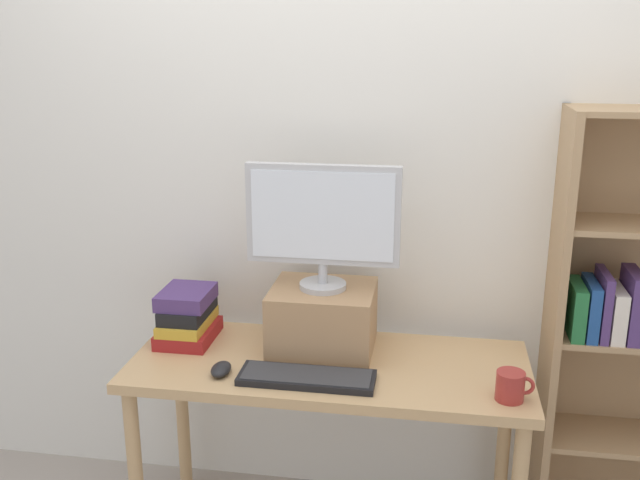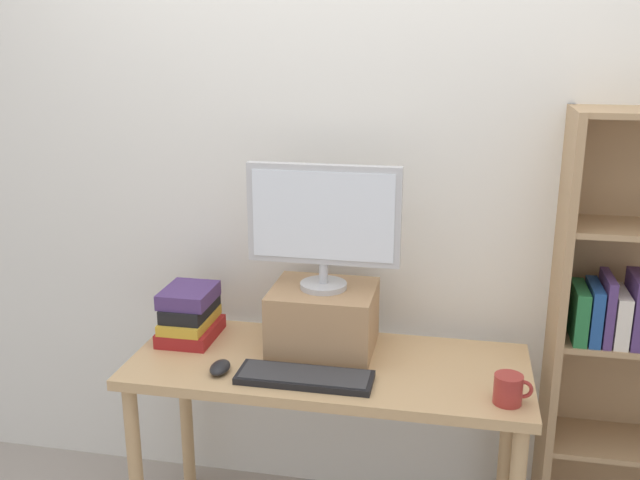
{
  "view_description": "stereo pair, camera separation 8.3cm",
  "coord_description": "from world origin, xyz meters",
  "px_view_note": "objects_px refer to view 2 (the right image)",
  "views": [
    {
      "loc": [
        0.33,
        -2.21,
        1.83
      ],
      "look_at": [
        -0.04,
        0.04,
        1.16
      ],
      "focal_mm": 40.0,
      "sensor_mm": 36.0,
      "label": 1
    },
    {
      "loc": [
        0.41,
        -2.2,
        1.83
      ],
      "look_at": [
        -0.04,
        0.04,
        1.16
      ],
      "focal_mm": 40.0,
      "sensor_mm": 36.0,
      "label": 2
    }
  ],
  "objects_px": {
    "desk": "(328,386)",
    "coffee_mug": "(509,389)",
    "riser_box": "(323,318)",
    "keyboard": "(305,377)",
    "computer_monitor": "(324,220)",
    "book_stack": "(190,314)",
    "computer_mouse": "(220,368)"
  },
  "relations": [
    {
      "from": "desk",
      "to": "book_stack",
      "type": "xyz_separation_m",
      "value": [
        -0.54,
        0.1,
        0.18
      ]
    },
    {
      "from": "desk",
      "to": "computer_mouse",
      "type": "relative_size",
      "value": 13.15
    },
    {
      "from": "riser_box",
      "to": "keyboard",
      "type": "bearing_deg",
      "value": -92.67
    },
    {
      "from": "desk",
      "to": "coffee_mug",
      "type": "xyz_separation_m",
      "value": [
        0.59,
        -0.17,
        0.14
      ]
    },
    {
      "from": "computer_monitor",
      "to": "computer_mouse",
      "type": "relative_size",
      "value": 5.09
    },
    {
      "from": "riser_box",
      "to": "computer_mouse",
      "type": "height_order",
      "value": "riser_box"
    },
    {
      "from": "computer_mouse",
      "to": "riser_box",
      "type": "bearing_deg",
      "value": 40.21
    },
    {
      "from": "riser_box",
      "to": "computer_mouse",
      "type": "xyz_separation_m",
      "value": [
        -0.3,
        -0.25,
        -0.1
      ]
    },
    {
      "from": "desk",
      "to": "keyboard",
      "type": "bearing_deg",
      "value": -108.24
    },
    {
      "from": "computer_monitor",
      "to": "coffee_mug",
      "type": "height_order",
      "value": "computer_monitor"
    },
    {
      "from": "desk",
      "to": "computer_monitor",
      "type": "height_order",
      "value": "computer_monitor"
    },
    {
      "from": "riser_box",
      "to": "computer_mouse",
      "type": "relative_size",
      "value": 3.47
    },
    {
      "from": "computer_mouse",
      "to": "coffee_mug",
      "type": "bearing_deg",
      "value": -1.3
    },
    {
      "from": "computer_monitor",
      "to": "coffee_mug",
      "type": "bearing_deg",
      "value": -23.54
    },
    {
      "from": "riser_box",
      "to": "computer_monitor",
      "type": "xyz_separation_m",
      "value": [
        -0.0,
        -0.0,
        0.36
      ]
    },
    {
      "from": "computer_monitor",
      "to": "book_stack",
      "type": "xyz_separation_m",
      "value": [
        -0.5,
        0.0,
        -0.38
      ]
    },
    {
      "from": "riser_box",
      "to": "computer_monitor",
      "type": "bearing_deg",
      "value": -90.0
    },
    {
      "from": "riser_box",
      "to": "keyboard",
      "type": "xyz_separation_m",
      "value": [
        -0.01,
        -0.26,
        -0.1
      ]
    },
    {
      "from": "riser_box",
      "to": "desk",
      "type": "bearing_deg",
      "value": -69.86
    },
    {
      "from": "keyboard",
      "to": "computer_mouse",
      "type": "bearing_deg",
      "value": 179.84
    },
    {
      "from": "desk",
      "to": "coffee_mug",
      "type": "bearing_deg",
      "value": -16.21
    },
    {
      "from": "desk",
      "to": "coffee_mug",
      "type": "relative_size",
      "value": 11.54
    },
    {
      "from": "riser_box",
      "to": "coffee_mug",
      "type": "height_order",
      "value": "riser_box"
    },
    {
      "from": "coffee_mug",
      "to": "computer_mouse",
      "type": "bearing_deg",
      "value": 178.7
    },
    {
      "from": "computer_monitor",
      "to": "riser_box",
      "type": "bearing_deg",
      "value": 90.0
    },
    {
      "from": "book_stack",
      "to": "riser_box",
      "type": "bearing_deg",
      "value": 0.01
    },
    {
      "from": "riser_box",
      "to": "coffee_mug",
      "type": "bearing_deg",
      "value": -23.65
    },
    {
      "from": "computer_monitor",
      "to": "coffee_mug",
      "type": "xyz_separation_m",
      "value": [
        0.63,
        -0.27,
        -0.43
      ]
    },
    {
      "from": "book_stack",
      "to": "coffee_mug",
      "type": "bearing_deg",
      "value": -13.68
    },
    {
      "from": "book_stack",
      "to": "coffee_mug",
      "type": "xyz_separation_m",
      "value": [
        1.13,
        -0.28,
        -0.04
      ]
    },
    {
      "from": "desk",
      "to": "book_stack",
      "type": "relative_size",
      "value": 5.17
    },
    {
      "from": "coffee_mug",
      "to": "book_stack",
      "type": "bearing_deg",
      "value": 166.32
    }
  ]
}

